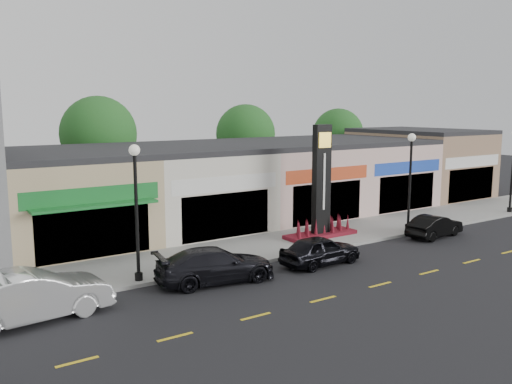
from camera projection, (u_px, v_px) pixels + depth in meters
ground at (330, 267)px, 24.17m from camera, size 120.00×120.00×0.00m
sidewalk at (274, 245)px, 27.74m from camera, size 52.00×4.30×0.15m
curb at (301, 255)px, 25.89m from camera, size 52.00×0.20×0.15m
shop_beige at (65, 196)px, 28.57m from camera, size 7.00×10.85×4.80m
shop_cream at (184, 186)px, 32.41m from camera, size 7.00×10.01×4.80m
shop_pink_w at (279, 177)px, 36.24m from camera, size 7.00×10.01×4.80m
shop_pink_e at (355, 171)px, 40.08m from camera, size 7.00×10.01×4.80m
shop_tan at (418, 162)px, 43.88m from camera, size 7.00×10.01×5.30m
tree_rear_west at (99, 134)px, 37.20m from camera, size 5.20×5.20×7.83m
tree_rear_mid at (246, 134)px, 43.83m from camera, size 4.80×4.80×7.29m
tree_rear_east at (338, 134)px, 49.35m from camera, size 4.60×4.60×6.94m
lamp_west_near at (136, 199)px, 21.30m from camera, size 0.44×0.44×5.47m
lamp_east_near at (410, 172)px, 30.07m from camera, size 0.44×0.44×5.47m
pylon_sign at (321, 197)px, 28.91m from camera, size 4.20×1.30×6.00m
car_white_van at (31, 296)px, 17.93m from camera, size 2.31×5.36×1.71m
car_dark_sedan at (215, 265)px, 21.95m from camera, size 2.72×5.16×1.43m
car_black_sedan at (320, 250)px, 24.40m from camera, size 1.70×3.98×1.34m
car_black_conv at (435, 226)px, 29.60m from camera, size 1.68×3.83×1.23m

